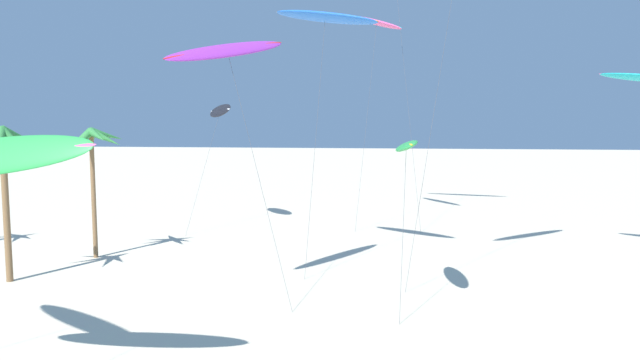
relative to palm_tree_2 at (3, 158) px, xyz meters
The scene contains 7 objects.
palm_tree_2 is the anchor object (origin of this frame).
palm_tree_3 6.58m from the palm_tree_2, 68.74° to the left, with size 3.91×3.96×8.54m.
flying_kite_1 22.34m from the palm_tree_2, ahead, with size 1.37×5.32×8.56m.
flying_kite_3 14.37m from the palm_tree_2, ahead, with size 6.34×7.19×13.81m.
flying_kite_4 20.43m from the palm_tree_2, 67.51° to the left, with size 3.30×7.25×10.22m.
flying_kite_5 30.96m from the palm_tree_2, 45.68° to the left, with size 4.82×7.08×17.82m.
flying_kite_6 20.08m from the palm_tree_2, 17.11° to the left, with size 7.06×5.80×16.13m.
Camera 1 is at (4.66, 0.72, 10.06)m, focal length 37.03 mm.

